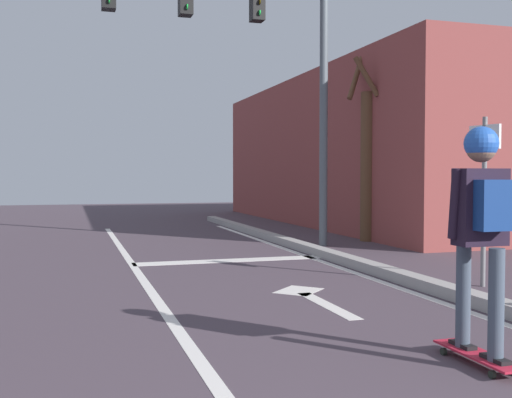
# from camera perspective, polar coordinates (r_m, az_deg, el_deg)

# --- Properties ---
(lane_line_center) EXTENTS (0.12, 20.00, 0.01)m
(lane_line_center) POSITION_cam_1_polar(r_m,az_deg,el_deg) (6.41, -8.55, -10.29)
(lane_line_center) COLOR silver
(lane_line_center) RESTS_ON ground
(lane_line_curbside) EXTENTS (0.12, 20.00, 0.01)m
(lane_line_curbside) POSITION_cam_1_polar(r_m,az_deg,el_deg) (7.43, 14.89, -8.60)
(lane_line_curbside) COLOR silver
(lane_line_curbside) RESTS_ON ground
(stop_bar) EXTENTS (3.10, 0.40, 0.01)m
(stop_bar) POSITION_cam_1_polar(r_m,az_deg,el_deg) (9.97, -2.53, -5.76)
(stop_bar) COLOR silver
(stop_bar) RESTS_ON ground
(lane_arrow_stem) EXTENTS (0.16, 1.40, 0.01)m
(lane_arrow_stem) POSITION_cam_1_polar(r_m,az_deg,el_deg) (6.66, 6.67, -9.81)
(lane_arrow_stem) COLOR silver
(lane_arrow_stem) RESTS_ON ground
(lane_arrow_head) EXTENTS (0.71, 0.71, 0.01)m
(lane_arrow_head) POSITION_cam_1_polar(r_m,az_deg,el_deg) (7.43, 4.01, -8.53)
(lane_arrow_head) COLOR silver
(lane_arrow_head) RESTS_ON ground
(curb_strip) EXTENTS (0.24, 24.00, 0.14)m
(curb_strip) POSITION_cam_1_polar(r_m,az_deg,el_deg) (7.55, 16.52, -7.93)
(curb_strip) COLOR #9B9693
(curb_strip) RESTS_ON ground
(skateboard) EXTENTS (0.23, 0.84, 0.08)m
(skateboard) POSITION_cam_1_polar(r_m,az_deg,el_deg) (4.89, 20.06, -13.57)
(skateboard) COLOR #B61D32
(skateboard) RESTS_ON ground
(skater) EXTENTS (0.46, 0.61, 1.66)m
(skater) POSITION_cam_1_polar(r_m,az_deg,el_deg) (4.70, 20.36, -1.02)
(skater) COLOR #414D5D
(skater) RESTS_ON skateboard
(traffic_signal_mast) EXTENTS (5.52, 0.34, 5.19)m
(traffic_signal_mast) POSITION_cam_1_polar(r_m,az_deg,el_deg) (11.76, -1.35, 14.58)
(traffic_signal_mast) COLOR #525C63
(traffic_signal_mast) RESTS_ON ground
(street_sign_post) EXTENTS (0.15, 0.44, 2.11)m
(street_sign_post) POSITION_cam_1_polar(r_m,az_deg,el_deg) (8.08, 20.56, 2.07)
(street_sign_post) COLOR slate
(street_sign_post) RESTS_ON ground
(roadside_tree) EXTENTS (0.92, 0.92, 3.95)m
(roadside_tree) POSITION_cam_1_polar(r_m,az_deg,el_deg) (13.06, 10.40, 3.81)
(roadside_tree) COLOR brown
(roadside_tree) RESTS_ON ground
(building_block) EXTENTS (8.42, 13.28, 4.13)m
(building_block) POSITION_cam_1_polar(r_m,az_deg,el_deg) (19.09, 15.47, 4.18)
(building_block) COLOR brown
(building_block) RESTS_ON ground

